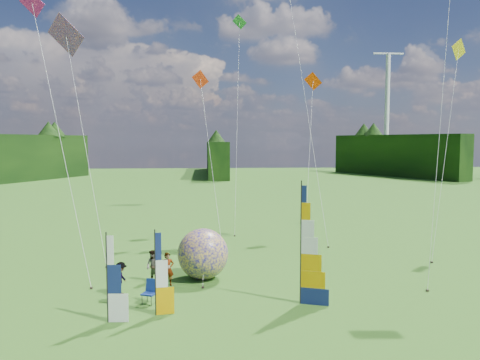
{
  "coord_description": "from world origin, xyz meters",
  "views": [
    {
      "loc": [
        -2.66,
        -17.92,
        7.32
      ],
      "look_at": [
        -1.0,
        4.0,
        5.5
      ],
      "focal_mm": 35.0,
      "sensor_mm": 36.0,
      "label": 1
    }
  ],
  "objects": [
    {
      "name": "ground",
      "position": [
        0.0,
        0.0,
        0.0
      ],
      "size": [
        220.0,
        220.0,
        0.0
      ],
      "primitive_type": "plane",
      "color": "#4C8029",
      "rests_on": "ground"
    },
    {
      "name": "treeline_ring",
      "position": [
        0.0,
        0.0,
        4.0
      ],
      "size": [
        210.0,
        210.0,
        8.0
      ],
      "primitive_type": null,
      "color": "#20430F",
      "rests_on": "ground"
    },
    {
      "name": "turbine_right",
      "position": [
        45.0,
        102.0,
        15.0
      ],
      "size": [
        8.0,
        1.2,
        30.0
      ],
      "primitive_type": null,
      "color": "silver",
      "rests_on": "ground"
    },
    {
      "name": "feather_banner_main",
      "position": [
        1.61,
        2.39,
        2.69
      ],
      "size": [
        1.39,
        0.58,
        5.38
      ],
      "primitive_type": null,
      "rotation": [
        0.0,
        0.0,
        -0.34
      ],
      "color": "navy",
      "rests_on": "ground"
    },
    {
      "name": "side_banner_left",
      "position": [
        -4.75,
        1.47,
        1.77
      ],
      "size": [
        0.99,
        0.25,
        3.53
      ],
      "primitive_type": null,
      "rotation": [
        0.0,
        0.0,
        0.15
      ],
      "color": "#DE9900",
      "rests_on": "ground"
    },
    {
      "name": "side_banner_far",
      "position": [
        -6.61,
        0.84,
        1.78
      ],
      "size": [
        1.05,
        0.16,
        3.57
      ],
      "primitive_type": null,
      "rotation": [
        0.0,
        0.0,
        -0.06
      ],
      "color": "white",
      "rests_on": "ground"
    },
    {
      "name": "bol_inflatable",
      "position": [
        -2.78,
        6.61,
        1.35
      ],
      "size": [
        3.32,
        3.32,
        2.7
      ],
      "primitive_type": "sphere",
      "rotation": [
        0.0,
        0.0,
        0.27
      ],
      "color": "#110A84",
      "rests_on": "ground"
    },
    {
      "name": "spectator_a",
      "position": [
        -4.56,
        5.55,
        0.85
      ],
      "size": [
        0.7,
        0.55,
        1.7
      ],
      "primitive_type": "imported",
      "rotation": [
        0.0,
        0.0,
        0.25
      ],
      "color": "#66594C",
      "rests_on": "ground"
    },
    {
      "name": "spectator_b",
      "position": [
        -5.37,
        6.2,
        0.84
      ],
      "size": [
        0.88,
        0.83,
        1.68
      ],
      "primitive_type": "imported",
      "rotation": [
        0.0,
        0.0,
        -0.7
      ],
      "color": "#66594C",
      "rests_on": "ground"
    },
    {
      "name": "spectator_c",
      "position": [
        -6.68,
        4.23,
        0.8
      ],
      "size": [
        0.55,
        1.08,
        1.6
      ],
      "primitive_type": "imported",
      "rotation": [
        0.0,
        0.0,
        1.4
      ],
      "color": "#66594C",
      "rests_on": "ground"
    },
    {
      "name": "spectator_d",
      "position": [
        -3.03,
        7.44,
        0.85
      ],
      "size": [
        1.05,
        0.58,
        1.7
      ],
      "primitive_type": "imported",
      "rotation": [
        0.0,
        0.0,
        2.96
      ],
      "color": "#66594C",
      "rests_on": "ground"
    },
    {
      "name": "camp_chair",
      "position": [
        -5.2,
        2.9,
        0.55
      ],
      "size": [
        0.82,
        0.82,
        1.09
      ],
      "primitive_type": null,
      "rotation": [
        0.0,
        0.0,
        -0.39
      ],
      "color": "navy",
      "rests_on": "ground"
    },
    {
      "name": "kite_whale",
      "position": [
        5.38,
        19.24,
        11.58
      ],
      "size": [
        6.51,
        15.67,
        23.16
      ],
      "primitive_type": null,
      "rotation": [
        0.0,
        0.0,
        -0.16
      ],
      "color": "black",
      "rests_on": "ground"
    },
    {
      "name": "kite_rainbow_delta",
      "position": [
        -10.26,
        12.47,
        8.51
      ],
      "size": [
        12.02,
        13.61,
        17.02
      ],
      "primitive_type": null,
      "rotation": [
        0.0,
        0.0,
        -0.36
      ],
      "color": "#E74F21",
      "rests_on": "ground"
    },
    {
      "name": "kite_parafoil",
      "position": [
        10.03,
        6.47,
        9.97
      ],
      "size": [
        9.37,
        10.8,
        19.93
      ],
      "primitive_type": null,
      "rotation": [
        0.0,
        0.0,
        -0.25
      ],
      "color": "red",
      "rests_on": "ground"
    },
    {
      "name": "small_kite_red",
      "position": [
        -2.23,
        16.04,
        6.7
      ],
      "size": [
        7.49,
        10.34,
        13.4
      ],
      "primitive_type": null,
      "rotation": [
        0.0,
        0.0,
        0.43
      ],
      "color": "#BC2B0B",
      "rests_on": "ground"
    },
    {
      "name": "small_kite_orange",
      "position": [
        5.26,
        17.02,
        6.77
      ],
      "size": [
        5.11,
        10.29,
        13.54
      ],
      "primitive_type": null,
      "rotation": [
        0.0,
        0.0,
        -0.04
      ],
      "color": "#FF3F00",
      "rests_on": "ground"
    },
    {
      "name": "small_kite_yellow",
      "position": [
        13.46,
        12.21,
        7.65
      ],
      "size": [
        10.75,
        11.66,
        15.31
      ],
      "primitive_type": null,
      "rotation": [
        0.0,
        0.0,
        0.43
      ],
      "color": "gold",
      "rests_on": "ground"
    },
    {
      "name": "small_kite_pink",
      "position": [
        -10.82,
        9.04,
        8.69
      ],
      "size": [
        10.65,
        12.32,
        17.38
      ],
      "primitive_type": null,
      "rotation": [
        0.0,
        0.0,
        -0.3
      ],
      "color": "#DE2181",
      "rests_on": "ground"
    },
    {
      "name": "small_kite_green",
      "position": [
        0.18,
        22.57,
        9.91
      ],
      "size": [
        7.07,
        12.67,
        19.82
      ],
      "primitive_type": null,
      "rotation": [
        0.0,
        0.0,
        -0.32
      ],
      "color": "green",
      "rests_on": "ground"
    }
  ]
}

